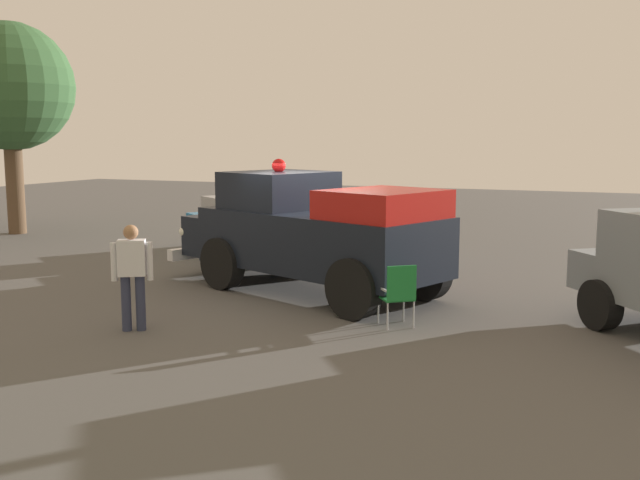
% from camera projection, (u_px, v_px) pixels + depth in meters
% --- Properties ---
extents(ground_plane, '(60.00, 60.00, 0.00)m').
position_uv_depth(ground_plane, '(309.00, 292.00, 14.13)').
color(ground_plane, '#514F4C').
extents(vintage_fire_truck, '(4.23, 6.33, 2.59)m').
position_uv_depth(vintage_fire_truck, '(311.00, 232.00, 13.97)').
color(vintage_fire_truck, black).
rests_on(vintage_fire_truck, ground).
extents(classic_hot_rod, '(4.09, 4.60, 1.46)m').
position_uv_depth(classic_hot_rod, '(248.00, 226.00, 18.70)').
color(classic_hot_rod, black).
rests_on(classic_hot_rod, ground).
extents(lawn_chair_near_truck, '(0.64, 0.64, 1.02)m').
position_uv_depth(lawn_chair_near_truck, '(412.00, 241.00, 16.98)').
color(lawn_chair_near_truck, '#B7BABF').
rests_on(lawn_chair_near_truck, ground).
extents(lawn_chair_by_car, '(0.52, 0.54, 1.02)m').
position_uv_depth(lawn_chair_by_car, '(352.00, 232.00, 18.58)').
color(lawn_chair_by_car, '#B7BABF').
rests_on(lawn_chair_by_car, ground).
extents(lawn_chair_spare, '(0.69, 0.69, 1.02)m').
position_uv_depth(lawn_chair_spare, '(399.00, 291.00, 11.46)').
color(lawn_chair_spare, '#B7BABF').
rests_on(lawn_chair_spare, ground).
extents(spectator_seated, '(0.63, 0.54, 1.29)m').
position_uv_depth(spectator_seated, '(409.00, 237.00, 16.88)').
color(spectator_seated, '#383842').
rests_on(spectator_seated, ground).
extents(spectator_standing, '(0.43, 0.60, 1.68)m').
position_uv_depth(spectator_standing, '(132.00, 270.00, 11.22)').
color(spectator_standing, '#2D334C').
rests_on(spectator_standing, ground).
extents(oak_tree_right, '(3.93, 3.93, 6.53)m').
position_uv_depth(oak_tree_right, '(9.00, 88.00, 22.21)').
color(oak_tree_right, brown).
rests_on(oak_tree_right, ground).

